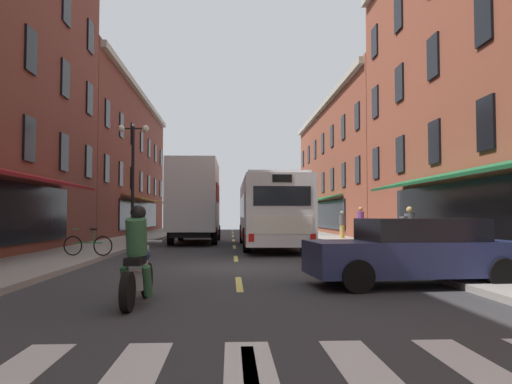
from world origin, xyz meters
name	(u,v)px	position (x,y,z in m)	size (l,w,h in m)	color
ground_plane	(237,269)	(0.00, 0.00, -0.05)	(34.80, 80.00, 0.10)	#333335
lane_centre_dashes	(237,268)	(0.00, -0.25, 0.00)	(0.14, 73.90, 0.01)	#DBCC4C
crosswalk_near	(251,381)	(0.00, -10.00, 0.00)	(7.10, 2.80, 0.01)	silver
sidewalk_left	(26,266)	(-5.90, 0.00, 0.07)	(3.00, 80.00, 0.14)	gray
sidewalk_right	(440,264)	(5.90, 0.00, 0.07)	(3.00, 80.00, 0.14)	gray
transit_bus	(270,212)	(1.64, 9.06, 1.66)	(2.66, 11.26, 3.16)	silver
box_truck	(196,203)	(-2.07, 13.04, 2.18)	(2.54, 8.32, 4.28)	#B21E19
sedan_near	(200,227)	(-2.30, 21.46, 0.70)	(2.02, 4.42, 1.37)	#515154
sedan_mid	(414,251)	(3.69, -3.98, 0.72)	(4.51, 2.20, 1.42)	navy
motorcycle_rider	(138,262)	(-1.73, -6.00, 0.71)	(0.62, 2.07, 1.66)	black
bicycle_near	(88,245)	(-4.95, 2.75, 0.50)	(1.70, 0.48, 0.91)	black
pedestrian_near	(409,229)	(5.87, 2.42, 1.01)	(0.52, 0.40, 1.65)	navy
pedestrian_mid	(342,224)	(6.42, 15.38, 0.97)	(0.36, 0.36, 1.62)	#B29947
pedestrian_far	(361,223)	(6.81, 12.55, 1.08)	(0.36, 0.36, 1.82)	black
street_lamp_twin	(133,178)	(-4.65, 8.85, 3.18)	(1.42, 0.32, 5.49)	black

